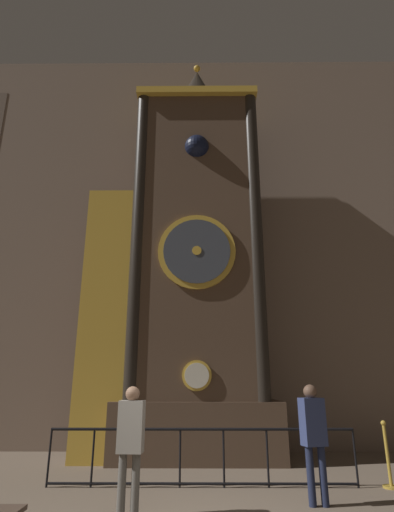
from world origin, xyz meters
The scene contains 6 objects.
cathedral_back_wall centered at (-0.09, 6.50, 6.09)m, with size 24.00×0.32×12.19m.
clock_tower centered at (-0.12, 5.10, 4.52)m, with size 4.69×1.78×10.91m.
railing_fence centered at (0.34, 2.78, 0.52)m, with size 5.27×0.05×0.93m.
visitor_near centered at (-0.64, 1.16, 0.98)m, with size 0.35×0.24×1.63m.
visitor_far centered at (2.00, 1.73, 0.99)m, with size 0.38×0.30×1.65m.
stanchion_post centered at (3.50, 2.78, 0.34)m, with size 0.28×0.28×1.05m.
Camera 1 is at (0.31, -4.75, 1.70)m, focal length 28.00 mm.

